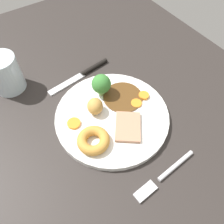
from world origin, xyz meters
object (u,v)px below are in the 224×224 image
object	(u,v)px
broccoli_floret	(101,84)
fork	(164,176)
meat_slice_main	(128,127)
dinner_plate	(112,116)
yorkshire_pudding	(93,140)
knife	(84,73)
carrot_coin_front	(74,123)
carrot_coin_side	(144,95)
roast_potato_left	(95,106)
carrot_coin_back	(136,103)
water_glass	(5,74)

from	to	relation	value
broccoli_floret	fork	xyz separation A→B (cm)	(-23.90, 0.78, -4.10)
meat_slice_main	fork	xyz separation A→B (cm)	(-12.34, 0.22, -1.41)
dinner_plate	yorkshire_pudding	size ratio (longest dim) A/B	3.80
knife	meat_slice_main	bearing A→B (deg)	80.64
carrot_coin_front	carrot_coin_side	bearing A→B (deg)	-97.31
carrot_coin_front	knife	distance (cm)	16.89
knife	yorkshire_pudding	bearing A→B (deg)	58.72
roast_potato_left	carrot_coin_side	world-z (taller)	roast_potato_left
dinner_plate	knife	world-z (taller)	dinner_plate
dinner_plate	carrot_coin_back	bearing A→B (deg)	-95.05
roast_potato_left	carrot_coin_back	xyz separation A→B (cm)	(-3.51, -9.06, -1.62)
water_glass	knife	bearing A→B (deg)	-109.71
carrot_coin_front	broccoli_floret	size ratio (longest dim) A/B	0.54
carrot_coin_front	yorkshire_pudding	bearing A→B (deg)	-169.19
knife	water_glass	xyz separation A→B (cm)	(6.37, 17.77, 4.17)
dinner_plate	fork	world-z (taller)	dinner_plate
yorkshire_pudding	carrot_coin_front	bearing A→B (deg)	10.81
carrot_coin_front	carrot_coin_side	world-z (taller)	carrot_coin_side
meat_slice_main	yorkshire_pudding	world-z (taller)	yorkshire_pudding
roast_potato_left	carrot_coin_front	distance (cm)	6.01
yorkshire_pudding	carrot_coin_side	size ratio (longest dim) A/B	2.78
carrot_coin_front	knife	size ratio (longest dim) A/B	0.16
yorkshire_pudding	broccoli_floret	xyz separation A→B (cm)	(10.63, -8.66, 2.03)
carrot_coin_front	broccoli_floret	bearing A→B (deg)	-66.79
yorkshire_pudding	carrot_coin_front	distance (cm)	6.56
broccoli_floret	meat_slice_main	bearing A→B (deg)	177.23
dinner_plate	water_glass	distance (cm)	27.76
carrot_coin_side	knife	size ratio (longest dim) A/B	0.13
dinner_plate	carrot_coin_front	xyz separation A→B (cm)	(2.51, 8.39, 0.96)
roast_potato_left	carrot_coin_back	world-z (taller)	roast_potato_left
dinner_plate	carrot_coin_back	xyz separation A→B (cm)	(-0.57, -6.46, 0.91)
dinner_plate	meat_slice_main	bearing A→B (deg)	-169.02
roast_potato_left	knife	distance (cm)	14.01
meat_slice_main	carrot_coin_back	size ratio (longest dim) A/B	2.95
carrot_coin_back	carrot_coin_side	world-z (taller)	carrot_coin_side
broccoli_floret	knife	bearing A→B (deg)	-1.61
yorkshire_pudding	dinner_plate	bearing A→B (deg)	-61.51
meat_slice_main	fork	distance (cm)	12.42
carrot_coin_side	fork	bearing A→B (deg)	153.73
broccoli_floret	water_glass	bearing A→B (deg)	48.33
meat_slice_main	water_glass	size ratio (longest dim) A/B	0.81
meat_slice_main	carrot_coin_back	world-z (taller)	meat_slice_main
roast_potato_left	knife	bearing A→B (deg)	-18.47
knife	carrot_coin_front	bearing A→B (deg)	45.91
broccoli_floret	fork	size ratio (longest dim) A/B	0.36
roast_potato_left	knife	size ratio (longest dim) A/B	0.21
dinner_plate	fork	xyz separation A→B (cm)	(-17.15, -0.71, -0.31)
carrot_coin_side	water_glass	size ratio (longest dim) A/B	0.27
dinner_plate	meat_slice_main	xyz separation A→B (cm)	(-4.81, -0.93, 1.10)
roast_potato_left	carrot_coin_back	size ratio (longest dim) A/B	1.55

